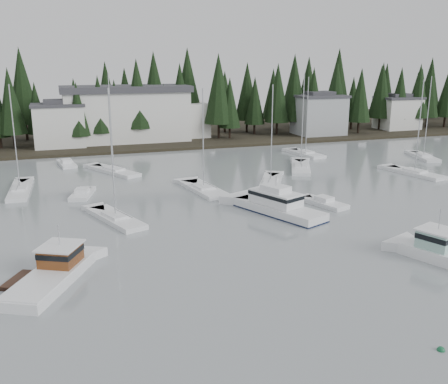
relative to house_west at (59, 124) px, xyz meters
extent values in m
plane|color=gray|center=(18.00, -79.00, -4.65)|extent=(260.00, 260.00, 0.00)
cube|color=black|center=(18.00, 18.00, -4.65)|extent=(240.00, 54.00, 1.00)
cube|color=silver|center=(0.00, 0.00, -0.40)|extent=(9.00, 7.00, 7.50)
cube|color=#38383D|center=(0.00, 0.00, 3.60)|extent=(9.54, 7.42, 0.50)
cube|color=#38383D|center=(0.00, 0.00, 4.20)|extent=(4.95, 3.85, 0.80)
cube|color=#999EA0|center=(54.00, -1.00, -0.15)|extent=(10.00, 8.00, 8.00)
cube|color=#38383D|center=(54.00, -1.00, 4.10)|extent=(10.60, 8.48, 0.50)
cube|color=#38383D|center=(54.00, -1.00, 4.70)|extent=(5.50, 4.40, 0.80)
cube|color=silver|center=(76.00, 1.00, -0.65)|extent=(9.00, 7.00, 7.00)
cube|color=#38383D|center=(76.00, 1.00, 3.10)|extent=(9.54, 7.42, 0.50)
cube|color=#38383D|center=(76.00, 1.00, 3.70)|extent=(4.95, 3.85, 0.80)
cube|color=silver|center=(13.00, 3.00, 0.85)|extent=(24.00, 10.00, 10.00)
cube|color=#38383D|center=(13.00, 3.00, 6.15)|extent=(25.00, 11.00, 1.20)
cube|color=silver|center=(25.00, 5.00, -0.65)|extent=(10.00, 8.00, 7.00)
cube|color=white|center=(-1.69, -61.47, -4.55)|extent=(7.11, 9.81, 1.36)
cube|color=white|center=(-1.69, -61.47, -3.82)|extent=(6.96, 9.61, 0.13)
cube|color=#4C230F|center=(-0.83, -59.79, -3.09)|extent=(3.58, 3.69, 1.46)
cube|color=white|center=(-0.83, -59.79, -2.30)|extent=(4.03, 4.17, 0.13)
cube|color=black|center=(-0.83, -59.79, -2.79)|extent=(3.66, 3.76, 0.42)
cylinder|color=#A5A8AD|center=(-0.83, -59.79, -1.41)|extent=(0.08, 0.08, 1.67)
cube|color=black|center=(-4.02, -60.27, -4.71)|extent=(2.65, 3.55, 0.58)
cube|color=white|center=(22.00, -50.60, -4.50)|extent=(7.42, 11.45, 1.60)
cube|color=black|center=(22.00, -50.60, -4.62)|extent=(7.47, 11.52, 0.22)
cube|color=white|center=(21.79, -50.10, -2.95)|extent=(4.80, 6.35, 1.45)
cube|color=black|center=(21.79, -50.10, -2.60)|extent=(4.88, 6.43, 0.40)
cube|color=white|center=(21.79, -50.10, -1.90)|extent=(2.99, 3.43, 0.65)
cylinder|color=#A5A8AD|center=(21.79, -50.10, -1.10)|extent=(0.10, 0.10, 1.10)
cube|color=#92BFB3|center=(29.34, -66.40, -2.98)|extent=(3.36, 3.43, 1.56)
cube|color=white|center=(29.34, -66.40, -2.15)|extent=(3.79, 3.88, 0.13)
cube|color=black|center=(29.34, -66.40, -2.67)|extent=(3.44, 3.49, 0.45)
cylinder|color=#A5A8AD|center=(29.34, -66.40, -1.20)|extent=(0.08, 0.08, 1.78)
cube|color=white|center=(7.15, -23.91, -4.68)|extent=(7.09, 10.46, 1.05)
cube|color=white|center=(7.15, -23.91, -4.03)|extent=(3.21, 3.98, 0.30)
cylinder|color=#A5A8AD|center=(7.15, -23.91, 2.82)|extent=(0.14, 0.14, 13.96)
cube|color=white|center=(34.91, -30.37, -4.68)|extent=(7.12, 10.87, 1.05)
cube|color=white|center=(34.91, -30.37, -4.03)|extent=(3.31, 4.12, 0.30)
cylinder|color=#A5A8AD|center=(34.91, -30.37, 2.75)|extent=(0.14, 0.14, 13.81)
cube|color=white|center=(-5.46, -31.60, -4.68)|extent=(2.75, 10.85, 1.05)
cube|color=white|center=(-5.46, -31.60, -4.03)|extent=(1.80, 3.72, 0.30)
cylinder|color=#A5A8AD|center=(-5.46, -31.60, 2.32)|extent=(0.14, 0.14, 12.96)
cube|color=white|center=(58.83, -29.25, -4.68)|extent=(4.59, 8.58, 1.05)
cube|color=white|center=(58.83, -29.25, -4.03)|extent=(2.42, 3.15, 0.30)
cylinder|color=#A5A8AD|center=(58.83, -29.25, 2.45)|extent=(0.14, 0.14, 13.22)
cube|color=white|center=(41.01, -20.21, -4.68)|extent=(3.88, 8.77, 1.05)
cube|color=white|center=(41.01, -20.21, -4.03)|extent=(2.29, 3.12, 0.30)
cylinder|color=#A5A8AD|center=(41.01, -20.21, 2.35)|extent=(0.14, 0.14, 13.02)
cube|color=white|center=(16.90, -38.60, -4.68)|extent=(4.44, 9.84, 1.05)
cube|color=white|center=(16.90, -38.60, -4.03)|extent=(2.57, 3.51, 0.30)
cylinder|color=#A5A8AD|center=(16.90, -38.60, 2.08)|extent=(0.14, 0.14, 12.47)
cube|color=white|center=(4.74, -47.41, -4.68)|extent=(5.57, 9.72, 1.05)
cube|color=white|center=(4.74, -47.41, -4.03)|extent=(2.74, 3.61, 0.30)
cylinder|color=#A5A8AD|center=(4.74, -47.41, 2.42)|extent=(0.14, 0.14, 13.15)
cube|color=white|center=(48.98, -39.26, -4.68)|extent=(4.48, 9.75, 1.05)
cube|color=white|center=(48.98, -39.26, -4.03)|extent=(2.47, 3.51, 0.30)
cylinder|color=#A5A8AD|center=(48.98, -39.26, 2.42)|extent=(0.14, 0.14, 13.16)
cube|color=white|center=(26.43, -38.18, -4.68)|extent=(7.21, 10.40, 1.05)
cube|color=white|center=(26.43, -38.18, -4.03)|extent=(3.26, 3.97, 0.30)
cylinder|color=#A5A8AD|center=(26.43, -38.18, 2.22)|extent=(0.14, 0.14, 12.74)
cube|color=white|center=(28.37, -49.19, -4.60)|extent=(3.93, 6.25, 0.90)
cube|color=white|center=(28.37, -49.19, -3.90)|extent=(2.01, 2.25, 0.55)
cube|color=white|center=(0.62, -16.35, -4.60)|extent=(3.10, 6.33, 0.90)
cube|color=white|center=(0.62, -16.35, -3.90)|extent=(1.77, 2.15, 0.55)
cube|color=white|center=(1.94, -36.40, -4.60)|extent=(3.58, 5.71, 0.90)
cube|color=white|center=(1.94, -36.40, -3.90)|extent=(1.91, 2.05, 0.55)
sphere|color=#145933|center=(19.81, -77.94, -4.65)|extent=(0.47, 0.47, 0.47)
camera|label=1|loc=(-0.20, -98.21, 11.63)|focal=40.00mm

